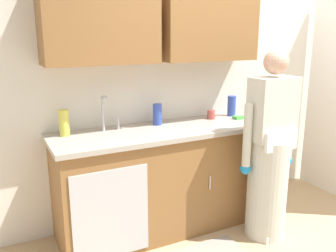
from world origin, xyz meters
name	(u,v)px	position (x,y,z in m)	size (l,w,h in m)	color
ground_plane	(261,249)	(0.00, 0.00, 0.00)	(9.00, 9.00, 0.00)	tan
kitchen_wall_with_uppers	(189,62)	(-0.14, 0.99, 1.48)	(4.80, 0.44, 2.70)	silver
counter_cabinet	(164,181)	(-0.55, 0.70, 0.45)	(1.90, 0.62, 0.90)	brown
countertop	(164,131)	(-0.55, 0.70, 0.92)	(1.96, 0.66, 0.04)	#A8A093
sink	(114,136)	(-1.01, 0.71, 0.93)	(0.50, 0.36, 0.35)	#B7BABF
person_at_sink	(269,161)	(0.18, 0.18, 0.69)	(0.55, 0.34, 1.62)	white
bottle_cleaner_spray	(232,106)	(0.28, 0.86, 1.04)	(0.08, 0.08, 0.20)	#334CB2
bottle_water_short	(64,123)	(-1.37, 0.85, 1.05)	(0.08, 0.08, 0.21)	#D8D14C
bottle_soap	(157,114)	(-0.55, 0.85, 1.04)	(0.08, 0.08, 0.19)	#334CB2
cup_by_sink	(211,115)	(0.02, 0.83, 0.98)	(0.08, 0.08, 0.08)	#B24C47
knife_on_counter	(198,130)	(-0.33, 0.50, 0.94)	(0.24, 0.02, 0.01)	silver
sponge	(239,117)	(0.26, 0.70, 0.96)	(0.11, 0.07, 0.03)	#4CBF4C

